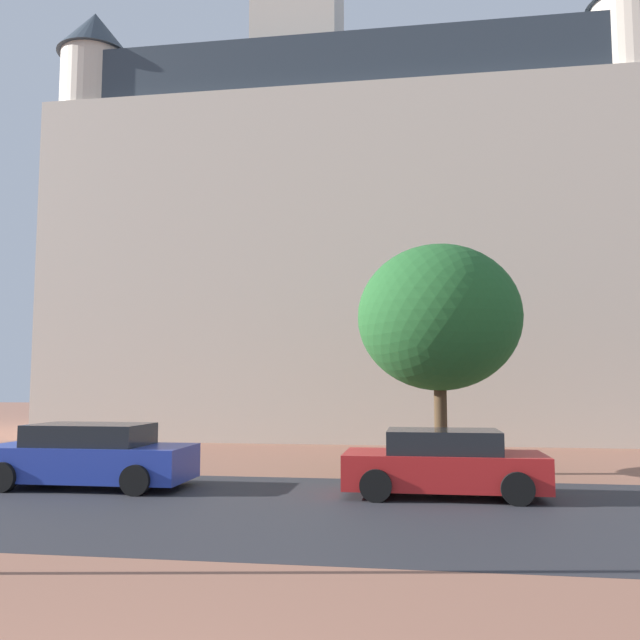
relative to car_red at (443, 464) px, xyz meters
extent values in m
plane|color=#93604C|center=(-2.54, -1.40, -0.66)|extent=(120.00, 120.00, 0.00)
cube|color=#2D2D33|center=(-2.54, -1.69, -0.66)|extent=(120.00, 7.69, 0.00)
cube|color=beige|center=(-3.37, 16.85, 6.48)|extent=(25.72, 11.87, 14.28)
cube|color=#2D3842|center=(-3.37, 16.85, 14.82)|extent=(23.67, 10.92, 2.40)
cube|color=beige|center=(-6.16, 16.85, 12.91)|extent=(4.09, 4.09, 27.14)
cylinder|color=beige|center=(-14.73, 12.42, 7.84)|extent=(2.80, 2.80, 17.00)
cone|color=#2D3842|center=(-14.73, 12.42, 17.35)|extent=(3.20, 3.20, 2.00)
cylinder|color=beige|center=(8.00, 12.42, 8.01)|extent=(2.80, 2.80, 17.34)
cube|color=red|center=(0.00, 0.00, -0.13)|extent=(4.10, 1.77, 0.71)
cube|color=black|center=(0.00, 0.00, 0.46)|extent=(2.30, 1.56, 0.47)
cylinder|color=black|center=(-1.35, -0.89, -0.34)|extent=(0.64, 0.22, 0.64)
cylinder|color=black|center=(-1.35, 0.89, -0.34)|extent=(0.64, 0.22, 0.64)
cylinder|color=black|center=(1.35, -0.89, -0.34)|extent=(0.64, 0.22, 0.64)
cylinder|color=black|center=(1.35, 0.89, -0.34)|extent=(0.64, 0.22, 0.64)
cube|color=#23389E|center=(-7.84, 0.00, -0.10)|extent=(4.57, 1.81, 0.76)
cube|color=black|center=(-7.84, 0.00, 0.51)|extent=(2.56, 1.59, 0.48)
cylinder|color=black|center=(-9.35, -0.90, -0.34)|extent=(0.64, 0.22, 0.64)
cylinder|color=black|center=(-9.35, 0.90, -0.34)|extent=(0.64, 0.22, 0.64)
cylinder|color=black|center=(-6.34, -0.90, -0.34)|extent=(0.64, 0.22, 0.64)
cylinder|color=black|center=(-6.34, 0.90, -0.34)|extent=(0.64, 0.22, 0.64)
cylinder|color=#4C3823|center=(0.07, 3.34, 0.51)|extent=(0.33, 0.33, 2.34)
ellipsoid|color=#235B28|center=(0.07, 3.34, 3.39)|extent=(4.26, 4.26, 3.84)
camera|label=1|loc=(-0.50, -14.10, 1.68)|focal=36.94mm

